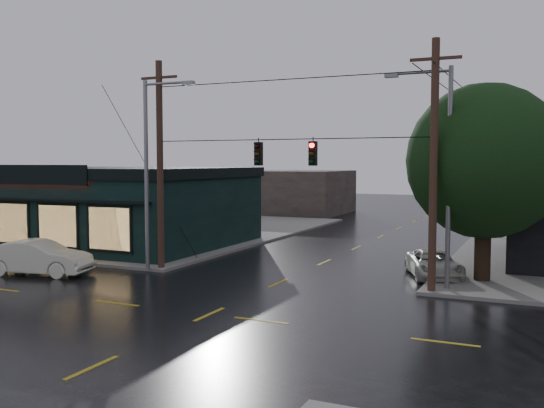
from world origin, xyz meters
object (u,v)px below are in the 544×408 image
at_px(corner_tree, 485,161).
at_px(utility_pole_ne, 431,294).
at_px(sedan_cream, 38,258).
at_px(suv_silver, 434,264).
at_px(utility_pole_nw, 161,270).

height_order(corner_tree, utility_pole_ne, corner_tree).
height_order(sedan_cream, suv_silver, sedan_cream).
distance_m(corner_tree, sedan_cream, 20.77).
bearing_deg(utility_pole_nw, suv_silver, 16.10).
xyz_separation_m(utility_pole_ne, sedan_cream, (-17.56, -3.40, 0.82)).
distance_m(sedan_cream, suv_silver, 18.44).
relative_size(utility_pole_nw, sedan_cream, 2.04).
bearing_deg(corner_tree, utility_pole_ne, -117.55).
relative_size(utility_pole_ne, suv_silver, 2.26).
bearing_deg(suv_silver, corner_tree, -33.51).
xyz_separation_m(corner_tree, utility_pole_ne, (-1.64, -3.14, -5.33)).
bearing_deg(utility_pole_ne, utility_pole_nw, 180.00).
distance_m(utility_pole_ne, sedan_cream, 17.90).
xyz_separation_m(corner_tree, suv_silver, (-2.14, 0.47, -4.71)).
xyz_separation_m(sedan_cream, suv_silver, (17.06, 7.01, -0.20)).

